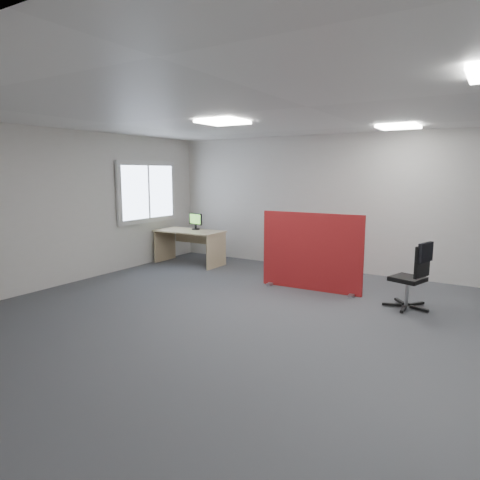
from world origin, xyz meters
The scene contains 11 objects.
floor centered at (0.00, 0.00, 0.00)m, with size 9.00×9.00×0.00m, color #4E5156.
ceiling centered at (0.00, 0.00, 2.70)m, with size 9.00×7.00×0.02m, color white.
wall_back centered at (0.00, 3.50, 1.35)m, with size 9.00×0.02×2.70m, color silver.
wall_front centered at (0.00, -3.50, 1.35)m, with size 9.00×0.02×2.70m, color silver.
wall_left centered at (-4.50, 0.00, 1.35)m, with size 0.02×7.00×2.70m, color silver.
window centered at (-4.44, 2.00, 1.55)m, with size 0.06×1.70×1.30m.
ceiling_lights centered at (0.33, 0.67, 2.67)m, with size 4.10×4.10×0.04m.
red_divider centered at (-0.65, 1.85, 0.64)m, with size 1.74×0.30×1.30m.
second_desk centered at (-3.68, 2.47, 0.54)m, with size 1.46×0.73×0.73m.
monitor_second centered at (-3.65, 2.62, 0.93)m, with size 0.39×0.18×0.36m.
office_chair centered at (1.01, 1.64, 0.56)m, with size 0.65×0.62×0.98m.
Camera 1 is at (2.01, -4.72, 1.95)m, focal length 32.00 mm.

